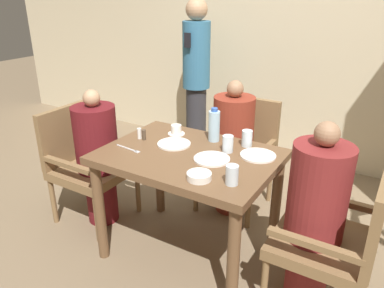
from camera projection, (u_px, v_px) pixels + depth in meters
name	position (u px, v px, depth m)	size (l,w,h in m)	color
ground_plane	(189.00, 252.00, 2.68)	(16.00, 16.00, 0.00)	#7A664C
wall_back	(292.00, 25.00, 3.67)	(8.00, 0.06, 2.80)	beige
dining_table	(189.00, 170.00, 2.42)	(1.10, 0.80, 0.77)	brown
chair_left_side	(85.00, 159.00, 2.94)	(0.54, 0.53, 0.90)	brown
diner_in_left_chair	(98.00, 157.00, 2.85)	(0.32, 0.32, 1.08)	#5B1419
chair_far_side	(239.00, 149.00, 3.12)	(0.53, 0.54, 0.90)	brown
diner_in_far_chair	(233.00, 147.00, 2.98)	(0.32, 0.32, 1.11)	maroon
chair_right_side	(339.00, 237.00, 2.03)	(0.54, 0.53, 0.90)	brown
diner_in_right_chair	(315.00, 216.00, 2.06)	(0.32, 0.32, 1.13)	maroon
standing_host	(196.00, 77.00, 3.87)	(0.28, 0.32, 1.66)	#2D2D33
plate_main_left	(258.00, 155.00, 2.33)	(0.22, 0.22, 0.01)	white
plate_main_right	(212.00, 159.00, 2.29)	(0.22, 0.22, 0.01)	white
plate_dessert_center	(174.00, 144.00, 2.50)	(0.22, 0.22, 0.01)	white
teacup_with_saucer	(176.00, 130.00, 2.67)	(0.12, 0.12, 0.07)	white
bowl_small	(199.00, 176.00, 2.05)	(0.14, 0.14, 0.04)	white
water_bottle	(214.00, 126.00, 2.53)	(0.08, 0.08, 0.23)	#A3C6DB
glass_tall_near	(247.00, 138.00, 2.47)	(0.07, 0.07, 0.11)	silver
glass_tall_mid	(232.00, 175.00, 1.99)	(0.07, 0.07, 0.11)	silver
glass_tall_far	(228.00, 144.00, 2.38)	(0.07, 0.07, 0.11)	silver
salt_shaker	(139.00, 133.00, 2.59)	(0.03, 0.03, 0.08)	white
pepper_shaker	(144.00, 135.00, 2.58)	(0.03, 0.03, 0.07)	#4C3D2D
fork_beside_plate	(130.00, 149.00, 2.43)	(0.21, 0.04, 0.00)	silver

